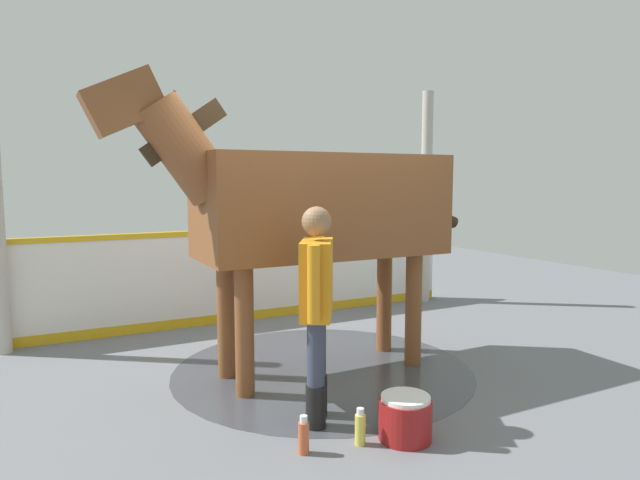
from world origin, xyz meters
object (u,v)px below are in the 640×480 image
object	(u,v)px
bottle_shampoo	(360,428)
bottle_spray	(304,436)
horse	(311,205)
handler	(317,300)
wash_bucket	(405,418)

from	to	relation	value
bottle_shampoo	bottle_spray	bearing A→B (deg)	-101.32
horse	handler	distance (m)	1.26
horse	handler	bearing A→B (deg)	65.99
handler	wash_bucket	size ratio (longest dim) A/B	4.33
horse	bottle_shampoo	world-z (taller)	horse
bottle_shampoo	horse	bearing A→B (deg)	164.70
horse	wash_bucket	xyz separation A→B (m)	(1.52, -0.07, -1.43)
horse	bottle_spray	distance (m)	2.15
wash_bucket	bottle_shampoo	world-z (taller)	wash_bucket
horse	bottle_spray	xyz separation A→B (m)	(1.36, -0.79, -1.46)
horse	wash_bucket	size ratio (longest dim) A/B	9.74
wash_bucket	bottle_shampoo	distance (m)	0.33
wash_bucket	bottle_shampoo	xyz separation A→B (m)	(-0.09, -0.32, -0.04)
handler	bottle_shampoo	xyz separation A→B (m)	(0.47, 0.08, -0.81)
handler	bottle_spray	bearing A→B (deg)	-96.03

